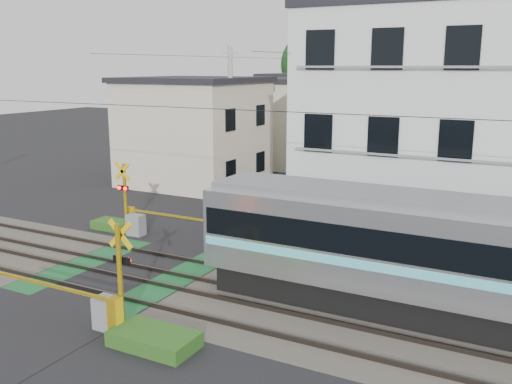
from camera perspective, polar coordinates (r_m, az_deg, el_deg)
The scene contains 11 objects.
ground at distance 20.30m, azimuth -12.92°, elevation -7.80°, with size 120.00×120.00×0.00m, color black.
track_bed at distance 20.29m, azimuth -12.92°, elevation -7.70°, with size 120.00×120.00×0.14m.
crossing_signal_near at distance 15.90m, azimuth -14.56°, elevation -10.95°, with size 4.74×0.65×3.09m.
crossing_signal_far at distance 24.34m, azimuth -12.02°, elevation -2.59°, with size 4.74×0.65×3.09m.
apartment_block at distance 24.23m, azimuth 18.06°, elevation 6.49°, with size 10.20×8.36×9.30m.
houses_row at distance 42.22m, azimuth 10.85°, elevation 7.26°, with size 22.07×31.35×6.80m.
tree_hill at distance 63.66m, azimuth 16.79°, elevation 11.17°, with size 40.00×13.24×11.76m.
catenary at distance 16.11m, azimuth 2.91°, elevation 0.89°, with size 60.00×5.04×7.00m.
utility_poles at distance 39.82m, azimuth 7.83°, elevation 8.27°, with size 7.90×42.00×8.00m.
pedestrian at distance 43.13m, azimuth 11.01°, elevation 4.27°, with size 0.69×0.45×1.88m, color #2C2E38.
weed_patches at distance 19.12m, azimuth -9.08°, elevation -8.33°, with size 10.25×8.80×0.40m.
Camera 1 is at (12.67, -14.27, 6.93)m, focal length 40.00 mm.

